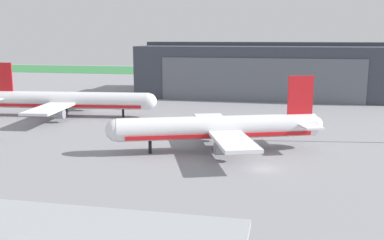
# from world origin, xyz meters

# --- Properties ---
(ground_plane) EXTENTS (440.00, 440.00, 0.00)m
(ground_plane) POSITION_xyz_m (0.00, 0.00, 0.00)
(ground_plane) COLOR gray
(grass_field_strip) EXTENTS (440.00, 56.00, 0.08)m
(grass_field_strip) POSITION_xyz_m (0.00, 183.30, 0.04)
(grass_field_strip) COLOR #337840
(grass_field_strip) RESTS_ON ground_plane
(maintenance_hangar) EXTENTS (79.53, 38.51, 17.61)m
(maintenance_hangar) POSITION_xyz_m (-4.38, 88.22, 8.35)
(maintenance_hangar) COLOR #383D47
(maintenance_hangar) RESTS_ON ground_plane
(airliner_near_left) EXTENTS (35.91, 30.38, 12.86)m
(airliner_near_left) POSITION_xyz_m (-8.21, 9.13, 4.03)
(airliner_near_left) COLOR silver
(airliner_near_left) RESTS_ON ground_plane
(airliner_far_right) EXTENTS (43.44, 36.91, 13.15)m
(airliner_far_right) POSITION_xyz_m (-49.28, 35.39, 3.84)
(airliner_far_right) COLOR silver
(airliner_far_right) RESTS_ON ground_plane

